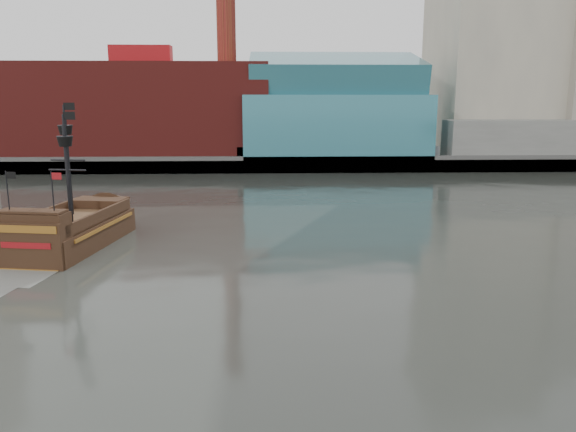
{
  "coord_description": "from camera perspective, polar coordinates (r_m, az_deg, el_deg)",
  "views": [
    {
      "loc": [
        -1.33,
        -24.92,
        11.53
      ],
      "look_at": [
        0.02,
        10.76,
        4.0
      ],
      "focal_mm": 35.0,
      "sensor_mm": 36.0,
      "label": 1
    }
  ],
  "objects": [
    {
      "name": "skyline",
      "position": [
        110.45,
        1.32,
        18.68
      ],
      "size": [
        149.0,
        45.0,
        62.0
      ],
      "color": "brown",
      "rests_on": "promenade_far"
    },
    {
      "name": "promenade_far",
      "position": [
        117.4,
        -1.51,
        6.76
      ],
      "size": [
        220.0,
        60.0,
        2.0
      ],
      "primitive_type": "cube",
      "color": "slate",
      "rests_on": "ground"
    },
    {
      "name": "ground",
      "position": [
        27.49,
        0.83,
        -12.89
      ],
      "size": [
        400.0,
        400.0,
        0.0
      ],
      "primitive_type": "plane",
      "color": "#292C27",
      "rests_on": "ground"
    },
    {
      "name": "pirate_ship",
      "position": [
        47.21,
        -21.12,
        -1.68
      ],
      "size": [
        7.25,
        16.58,
        11.99
      ],
      "rotation": [
        0.0,
        0.0,
        -0.16
      ],
      "color": "black",
      "rests_on": "ground"
    },
    {
      "name": "seawall",
      "position": [
        88.02,
        -1.28,
        5.23
      ],
      "size": [
        220.0,
        1.0,
        2.6
      ],
      "primitive_type": "cube",
      "color": "#4C4C49",
      "rests_on": "ground"
    }
  ]
}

